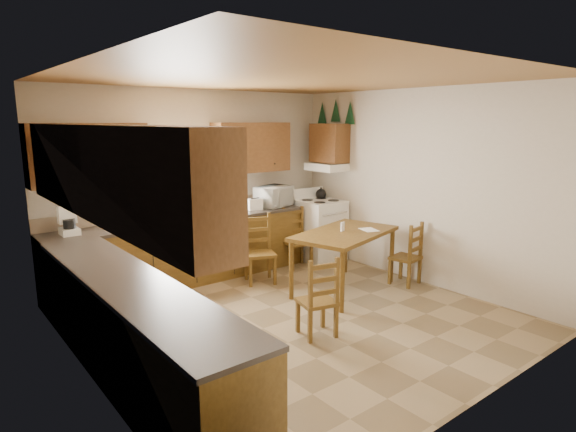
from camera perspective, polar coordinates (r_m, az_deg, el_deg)
floor at (r=5.72m, az=0.72°, el=-12.03°), size 4.50×4.50×0.00m
ceiling at (r=5.27m, az=0.79°, el=16.04°), size 4.50×4.50×0.00m
wall_left at (r=4.30m, az=-23.14°, el=-1.90°), size 4.50×4.50×0.00m
wall_right at (r=6.96m, az=15.26°, el=3.35°), size 4.50×4.50×0.00m
wall_back at (r=7.19m, az=-10.71°, el=3.80°), size 4.50×4.50×0.00m
wall_front at (r=3.90m, az=22.24°, el=-3.12°), size 4.50×4.50×0.00m
lower_cab_back at (r=6.94m, az=-12.00°, el=-4.20°), size 3.75×0.60×0.88m
lower_cab_left at (r=4.53m, az=-17.96°, el=-13.03°), size 0.60×3.60×0.88m
counter_back at (r=6.83m, az=-12.16°, el=-0.48°), size 3.75×0.63×0.04m
counter_left at (r=4.36m, az=-18.33°, el=-7.51°), size 0.63×3.60×0.04m
backsplash at (r=7.07m, az=-13.25°, el=0.77°), size 3.75×0.01×0.18m
upper_cab_back_left at (r=6.41m, az=-22.54°, el=6.78°), size 1.41×0.33×0.75m
upper_cab_back_right at (r=7.45m, az=-4.33°, el=8.11°), size 1.25×0.33×0.75m
upper_cab_left at (r=4.12m, az=-20.90°, el=4.86°), size 0.33×3.60×0.75m
upper_cab_stove at (r=7.87m, az=4.91°, el=8.60°), size 0.33×0.62×0.62m
range_hood at (r=7.87m, az=4.60°, el=5.83°), size 0.44×0.62×0.12m
window_frame at (r=7.01m, az=-12.82°, el=5.17°), size 1.13×0.02×1.18m
window_pane at (r=7.00m, az=-12.81°, el=5.16°), size 1.05×0.01×1.10m
window_valance at (r=6.95m, az=-12.90°, el=9.25°), size 1.19×0.01×0.24m
sink_basin at (r=6.86m, az=-11.62°, el=-0.07°), size 0.75×0.45×0.04m
pine_decal_a at (r=7.73m, az=7.35°, el=12.06°), size 0.22×0.22×0.36m
pine_decal_b at (r=7.96m, az=5.67°, el=12.36°), size 0.22×0.22×0.36m
pine_decal_c at (r=8.19m, az=4.07°, el=12.08°), size 0.22×0.22×0.36m
stove at (r=7.91m, az=3.81°, el=-1.74°), size 0.67×0.69×0.97m
coffeemaker at (r=6.28m, az=-24.57°, el=-0.46°), size 0.22×0.26×0.35m
paper_towel at (r=7.08m, az=-7.91°, el=1.44°), size 0.15×0.15×0.29m
toaster at (r=7.34m, az=-3.91°, el=1.41°), size 0.24×0.19×0.17m
microwave at (r=7.61m, az=-1.68°, el=2.35°), size 0.63×0.54×0.32m
dining_table at (r=6.53m, az=6.67°, el=-5.32°), size 1.69×1.23×0.81m
chair_near_left at (r=5.16m, az=3.45°, el=-9.45°), size 0.44×0.43×0.87m
chair_near_right at (r=6.92m, az=13.76°, el=-4.32°), size 0.42×0.41×0.88m
chair_far_left at (r=6.78m, az=-3.34°, el=-3.97°), size 0.52×0.51×0.96m
chair_far_right at (r=7.46m, az=1.10°, el=-2.68°), size 0.46×0.44×0.92m
table_paper at (r=6.58m, az=9.59°, el=-1.61°), size 0.26×0.30×0.00m
table_card at (r=6.45m, az=6.48°, el=-1.26°), size 0.09×0.05×0.12m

